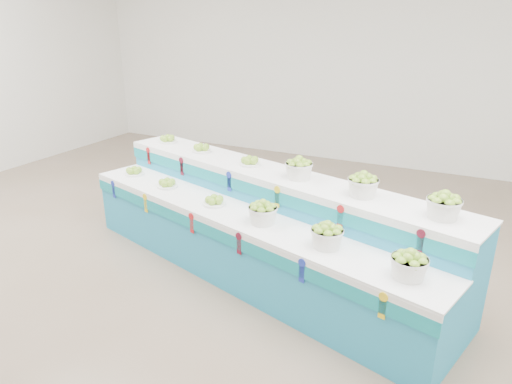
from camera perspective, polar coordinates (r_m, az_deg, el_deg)
ground at (r=4.65m, az=-8.83°, el=-11.80°), size 10.00×10.00×0.00m
back_wall at (r=8.51m, az=10.63°, el=17.07°), size 10.00×0.00×10.00m
display_stand at (r=4.70m, az=-0.00°, el=-4.11°), size 4.37×2.24×1.02m
plate_lower_left at (r=5.72m, az=-14.91°, el=2.57°), size 0.29×0.29×0.10m
plate_lower_mid at (r=5.21m, az=-11.00°, el=1.13°), size 0.29×0.29×0.10m
plate_lower_right at (r=4.64m, az=-5.19°, el=-1.01°), size 0.29×0.29×0.10m
basket_lower_left at (r=4.19m, az=0.85°, el=-2.57°), size 0.34×0.34×0.21m
basket_lower_mid at (r=3.81m, az=8.81°, el=-5.35°), size 0.34×0.34×0.21m
basket_lower_right at (r=3.52m, az=18.48°, el=-8.56°), size 0.34×0.34×0.21m
plate_upper_left at (r=5.92m, az=-10.93°, el=6.52°), size 0.29×0.29×0.10m
plate_upper_mid at (r=5.43m, az=-6.79°, el=5.49°), size 0.29×0.29×0.10m
plate_upper_right at (r=4.89m, az=-0.77°, el=3.93°), size 0.29×0.29×0.10m
basket_upper_left at (r=4.47m, az=5.35°, el=2.93°), size 0.34×0.34×0.21m
basket_upper_mid at (r=4.11m, az=13.15°, el=0.86°), size 0.34×0.34×0.21m
basket_upper_right at (r=3.84m, az=22.28°, el=-1.59°), size 0.34×0.34×0.21m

